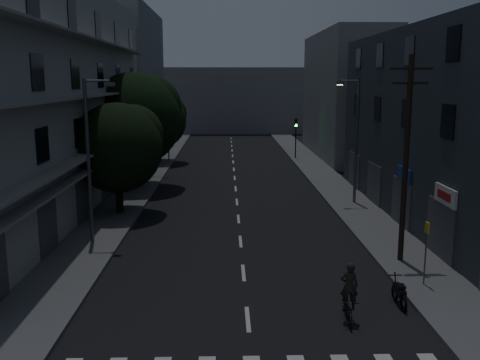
{
  "coord_description": "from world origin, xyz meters",
  "views": [
    {
      "loc": [
        -0.72,
        -15.13,
        8.06
      ],
      "look_at": [
        0.0,
        12.0,
        3.0
      ],
      "focal_mm": 40.0,
      "sensor_mm": 36.0,
      "label": 1
    }
  ],
  "objects_px": {
    "utility_pole": "(406,156)",
    "bus_stop_sign": "(426,242)",
    "cyclist": "(349,302)",
    "motorcycle": "(399,294)"
  },
  "relations": [
    {
      "from": "utility_pole",
      "to": "motorcycle",
      "type": "distance_m",
      "value": 6.54
    },
    {
      "from": "bus_stop_sign",
      "to": "motorcycle",
      "type": "distance_m",
      "value": 2.66
    },
    {
      "from": "bus_stop_sign",
      "to": "motorcycle",
      "type": "bearing_deg",
      "value": -132.75
    },
    {
      "from": "utility_pole",
      "to": "bus_stop_sign",
      "type": "xyz_separation_m",
      "value": [
        -0.01,
        -2.92,
        -2.98
      ]
    },
    {
      "from": "utility_pole",
      "to": "motorcycle",
      "type": "height_order",
      "value": "utility_pole"
    },
    {
      "from": "utility_pole",
      "to": "cyclist",
      "type": "bearing_deg",
      "value": -122.23
    },
    {
      "from": "bus_stop_sign",
      "to": "cyclist",
      "type": "xyz_separation_m",
      "value": [
        -3.67,
        -2.92,
        -1.19
      ]
    },
    {
      "from": "utility_pole",
      "to": "bus_stop_sign",
      "type": "relative_size",
      "value": 3.56
    },
    {
      "from": "utility_pole",
      "to": "bus_stop_sign",
      "type": "distance_m",
      "value": 4.17
    },
    {
      "from": "cyclist",
      "to": "utility_pole",
      "type": "bearing_deg",
      "value": 62.76
    }
  ]
}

